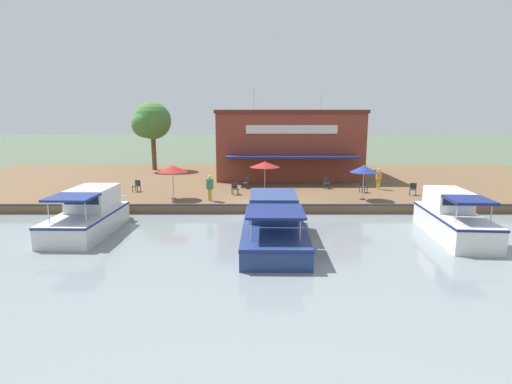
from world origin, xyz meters
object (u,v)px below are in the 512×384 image
at_px(cafe_chair_under_first_umbrella, 413,188).
at_px(person_near_entrance, 210,185).
at_px(waterfront_restaurant, 287,143).
at_px(tree_downstream_bank, 151,122).
at_px(motorboat_distant_upstream, 449,217).
at_px(cafe_chair_facing_river, 326,182).
at_px(cafe_chair_far_corner_seat, 235,188).
at_px(cafe_chair_mid_patio, 363,186).
at_px(patio_umbrella_mid_patio_left, 265,164).
at_px(cafe_chair_back_row_seat, 246,182).
at_px(patio_umbrella_by_entrance, 364,169).
at_px(patio_umbrella_mid_patio_right, 173,169).
at_px(motorboat_second_along, 273,222).
at_px(motorboat_nearest_quay, 92,214).
at_px(cafe_chair_beside_entrance, 137,185).
at_px(person_mid_patio, 379,176).

distance_m(cafe_chair_under_first_umbrella, person_near_entrance, 14.44).
height_order(waterfront_restaurant, tree_downstream_bank, waterfront_restaurant).
distance_m(waterfront_restaurant, motorboat_distant_upstream, 19.66).
xyz_separation_m(motorboat_distant_upstream, tree_downstream_bank, (-21.22, -20.92, 4.61)).
xyz_separation_m(cafe_chair_under_first_umbrella, cafe_chair_facing_river, (-2.62, -5.74, 0.00)).
bearing_deg(cafe_chair_far_corner_seat, tree_downstream_bank, -145.03).
distance_m(cafe_chair_mid_patio, person_near_entrance, 11.39).
bearing_deg(patio_umbrella_mid_patio_left, waterfront_restaurant, 164.77).
height_order(cafe_chair_back_row_seat, tree_downstream_bank, tree_downstream_bank).
xyz_separation_m(patio_umbrella_by_entrance, patio_umbrella_mid_patio_right, (-0.18, -12.82, -0.00)).
bearing_deg(tree_downstream_bank, person_near_entrance, 26.60).
distance_m(cafe_chair_far_corner_seat, cafe_chair_back_row_seat, 2.63).
bearing_deg(cafe_chair_facing_river, motorboat_second_along, -22.86).
relative_size(patio_umbrella_by_entrance, tree_downstream_bank, 0.34).
xyz_separation_m(waterfront_restaurant, motorboat_nearest_quay, (17.43, -11.83, -2.70)).
distance_m(patio_umbrella_mid_patio_left, cafe_chair_back_row_seat, 2.21).
bearing_deg(tree_downstream_bank, cafe_chair_beside_entrance, 8.95).
height_order(cafe_chair_back_row_seat, cafe_chair_beside_entrance, same).
xyz_separation_m(person_near_entrance, tree_downstream_bank, (-15.48, -7.75, 3.89)).
distance_m(person_near_entrance, motorboat_second_along, 7.48).
bearing_deg(person_mid_patio, waterfront_restaurant, -141.56).
height_order(cafe_chair_back_row_seat, cafe_chair_mid_patio, same).
xyz_separation_m(cafe_chair_under_first_umbrella, person_mid_patio, (-2.24, -1.80, 0.55)).
height_order(cafe_chair_far_corner_seat, cafe_chair_facing_river, same).
xyz_separation_m(patio_umbrella_mid_patio_left, cafe_chair_back_row_seat, (-0.76, -1.45, -1.48)).
xyz_separation_m(cafe_chair_under_first_umbrella, motorboat_second_along, (8.29, -10.34, -0.23)).
relative_size(cafe_chair_far_corner_seat, tree_downstream_bank, 0.12).
distance_m(patio_umbrella_by_entrance, cafe_chair_facing_river, 4.81).
bearing_deg(cafe_chair_facing_river, cafe_chair_beside_entrance, -84.82).
xyz_separation_m(cafe_chair_far_corner_seat, person_near_entrance, (2.19, -1.54, 0.60)).
relative_size(patio_umbrella_mid_patio_right, motorboat_distant_upstream, 0.33).
bearing_deg(person_near_entrance, person_mid_patio, 108.73).
bearing_deg(cafe_chair_mid_patio, cafe_chair_under_first_umbrella, 73.21).
height_order(patio_umbrella_mid_patio_right, motorboat_second_along, patio_umbrella_mid_patio_right).
xyz_separation_m(patio_umbrella_by_entrance, cafe_chair_facing_river, (-4.19, -1.73, -1.61)).
xyz_separation_m(cafe_chair_beside_entrance, motorboat_distant_upstream, (9.05, 19.01, -0.13)).
bearing_deg(patio_umbrella_by_entrance, waterfront_restaurant, -160.43).
bearing_deg(cafe_chair_mid_patio, person_mid_patio, 129.35).
bearing_deg(tree_downstream_bank, patio_umbrella_mid_patio_left, 44.89).
bearing_deg(cafe_chair_facing_river, motorboat_nearest_quay, -56.03).
xyz_separation_m(patio_umbrella_mid_patio_right, motorboat_nearest_quay, (5.66, -3.26, -1.74)).
distance_m(patio_umbrella_mid_patio_left, person_near_entrance, 5.51).
distance_m(patio_umbrella_by_entrance, cafe_chair_far_corner_seat, 9.05).
xyz_separation_m(patio_umbrella_mid_patio_left, cafe_chair_beside_entrance, (0.64, -9.57, -1.48)).
xyz_separation_m(cafe_chair_far_corner_seat, tree_downstream_bank, (-13.29, -9.30, 4.48)).
xyz_separation_m(patio_umbrella_mid_patio_left, motorboat_nearest_quay, (9.01, -9.54, -1.62)).
bearing_deg(person_near_entrance, cafe_chair_far_corner_seat, 144.77).
xyz_separation_m(patio_umbrella_mid_patio_left, cafe_chair_facing_river, (-0.66, 4.82, -1.48)).
xyz_separation_m(patio_umbrella_by_entrance, motorboat_distant_upstream, (6.16, 2.90, -1.73)).
bearing_deg(patio_umbrella_by_entrance, cafe_chair_beside_entrance, -100.17).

